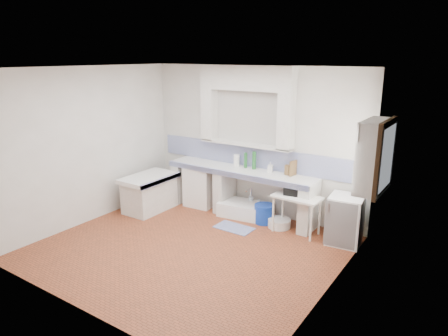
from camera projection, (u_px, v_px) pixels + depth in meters
The scene contains 36 objects.
floor at pixel (189, 248), 6.50m from camera, with size 4.50×4.50×0.00m, color brown.
ceiling at pixel (185, 68), 5.75m from camera, with size 4.50×4.50×0.00m, color silver.
wall_back at pixel (253, 141), 7.73m from camera, with size 4.50×4.50×0.00m, color silver.
wall_front at pixel (74, 202), 4.53m from camera, with size 4.50×4.50×0.00m, color silver.
wall_left at pixel (89, 146), 7.33m from camera, with size 4.50×4.50×0.00m, color silver.
wall_right at pixel (333, 190), 4.92m from camera, with size 4.50×4.50×0.00m, color silver.
alcove_mass at pixel (246, 78), 7.37m from camera, with size 1.90×0.25×0.45m, color silver.
window_frame at pixel (375, 156), 5.73m from camera, with size 0.35×0.86×1.06m, color #342110.
lace_valance at pixel (367, 129), 5.71m from camera, with size 0.01×0.84×0.24m, color white.
counter_slab at pixel (240, 171), 7.69m from camera, with size 3.00×0.60×0.08m, color white.
counter_lip at pixel (232, 175), 7.46m from camera, with size 3.00×0.04×0.10m, color navy.
counter_pier_left at pixel (183, 182), 8.56m from camera, with size 0.20×0.55×0.82m, color silver.
counter_pier_mid at pixel (225, 191), 7.99m from camera, with size 0.20×0.55×0.82m, color silver.
counter_pier_right at pixel (309, 209), 7.06m from camera, with size 0.20×0.55×0.82m, color silver.
peninsula_top at pixel (149, 178), 7.96m from camera, with size 0.70×1.10×0.08m, color white.
peninsula_base at pixel (150, 195), 8.05m from camera, with size 0.60×1.00×0.62m, color silver.
peninsula_lip at pixel (162, 181), 7.78m from camera, with size 0.04×1.10×0.10m, color navy.
backsplash at pixel (253, 157), 7.80m from camera, with size 4.27×0.03×0.40m, color navy.
stove at pixel (202, 186), 8.30m from camera, with size 0.58×0.56×0.82m, color white.
sink at pixel (245, 210), 7.77m from camera, with size 0.99×0.53×0.24m, color white.
side_table at pixel (296, 215), 6.99m from camera, with size 0.80×0.45×0.04m, color white.
fridge at pixel (345, 220), 6.59m from camera, with size 0.52×0.52×0.80m, color white.
bucket_red at pixel (240, 209), 7.84m from camera, with size 0.27×0.27×0.25m, color #D54E1E.
bucket_orange at pixel (250, 212), 7.66m from camera, with size 0.27×0.27×0.25m, color #CB512B.
bucket_blue at pixel (264, 214), 7.47m from camera, with size 0.37×0.37×0.34m, color #133BB7.
basin_white at pixel (279, 223), 7.28m from camera, with size 0.40×0.40×0.16m, color white.
water_bottle_a at pixel (251, 205), 7.90m from camera, with size 0.09×0.09×0.34m, color silver.
water_bottle_b at pixel (259, 208), 7.82m from camera, with size 0.08×0.08×0.31m, color silver.
black_bag at pixel (294, 189), 6.92m from camera, with size 0.33×0.19×0.21m, color black.
green_bottle_a at pixel (246, 160), 7.74m from camera, with size 0.06×0.06×0.29m, color #206627.
green_bottle_b at pixel (254, 160), 7.64m from camera, with size 0.07×0.07×0.34m, color #206627.
knife_block at pixel (288, 170), 7.29m from camera, with size 0.09×0.07×0.18m, color brown.
cutting_board at pixel (293, 168), 7.22m from camera, with size 0.02×0.20×0.28m, color brown.
paper_towel at pixel (237, 160), 7.86m from camera, with size 0.11×0.11×0.23m, color white.
soap_bottle at pixel (270, 167), 7.45m from camera, with size 0.09×0.09×0.20m, color white.
rug at pixel (234, 228), 7.26m from camera, with size 0.68×0.39×0.01m, color navy.
Camera 1 is at (3.76, -4.61, 2.97)m, focal length 32.71 mm.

